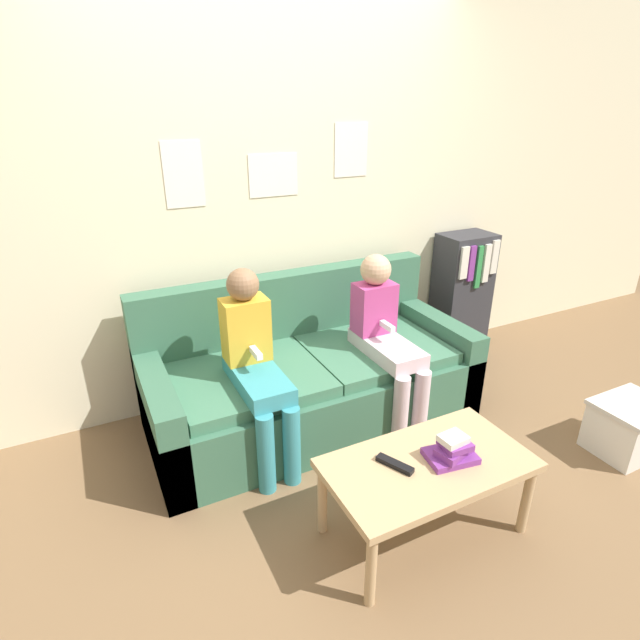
% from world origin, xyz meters
% --- Properties ---
extents(ground_plane, '(10.00, 10.00, 0.00)m').
position_xyz_m(ground_plane, '(0.00, 0.00, 0.00)').
color(ground_plane, brown).
extents(wall_back, '(8.00, 0.06, 2.60)m').
position_xyz_m(wall_back, '(-0.00, 1.07, 1.30)').
color(wall_back, beige).
rests_on(wall_back, ground_plane).
extents(couch, '(1.95, 0.86, 0.85)m').
position_xyz_m(couch, '(0.00, 0.55, 0.28)').
color(couch, '#38664C').
rests_on(couch, ground_plane).
extents(coffee_table, '(0.90, 0.49, 0.40)m').
position_xyz_m(coffee_table, '(0.06, -0.52, 0.35)').
color(coffee_table, tan).
rests_on(coffee_table, ground_plane).
extents(person_left, '(0.24, 0.58, 1.05)m').
position_xyz_m(person_left, '(-0.41, 0.35, 0.59)').
color(person_left, teal).
rests_on(person_left, ground_plane).
extents(person_right, '(0.24, 0.58, 1.02)m').
position_xyz_m(person_right, '(0.40, 0.35, 0.58)').
color(person_right, silver).
rests_on(person_right, ground_plane).
extents(tv_remote, '(0.11, 0.17, 0.02)m').
position_xyz_m(tv_remote, '(-0.09, -0.48, 0.41)').
color(tv_remote, black).
rests_on(tv_remote, coffee_table).
extents(book_stack, '(0.23, 0.18, 0.12)m').
position_xyz_m(book_stack, '(0.16, -0.55, 0.44)').
color(book_stack, '#7A3389').
rests_on(book_stack, coffee_table).
extents(bookshelf, '(0.40, 0.29, 0.94)m').
position_xyz_m(bookshelf, '(1.46, 0.88, 0.47)').
color(bookshelf, '#2D2D33').
rests_on(bookshelf, ground_plane).
extents(storage_box, '(0.40, 0.32, 0.30)m').
position_xyz_m(storage_box, '(1.46, -0.56, 0.15)').
color(storage_box, silver).
rests_on(storage_box, ground_plane).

